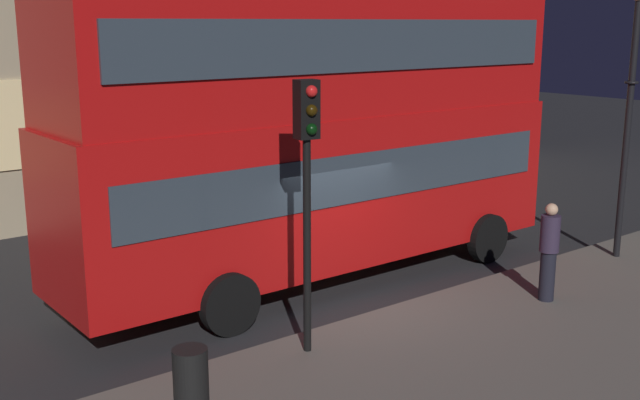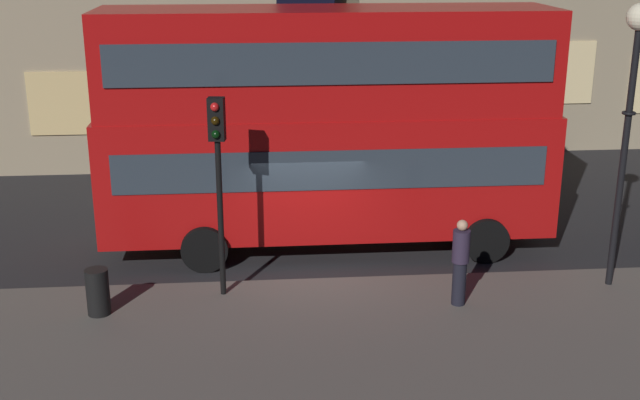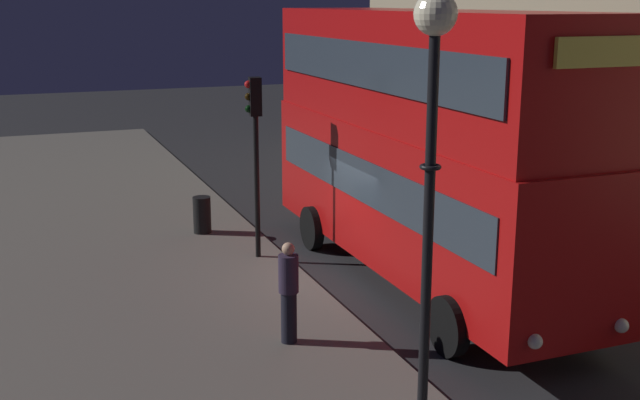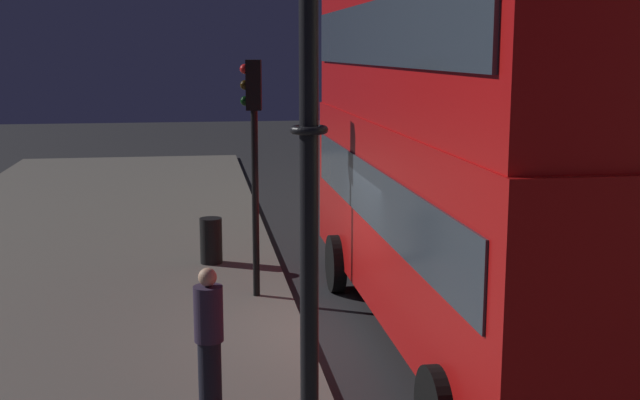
{
  "view_description": "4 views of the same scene",
  "coord_description": "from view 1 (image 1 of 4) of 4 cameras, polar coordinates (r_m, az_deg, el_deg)",
  "views": [
    {
      "loc": [
        -8.56,
        -10.32,
        5.05
      ],
      "look_at": [
        -0.61,
        -0.14,
        2.08
      ],
      "focal_mm": 43.41,
      "sensor_mm": 36.0,
      "label": 1
    },
    {
      "loc": [
        -1.17,
        -17.01,
        7.19
      ],
      "look_at": [
        0.26,
        -0.03,
        1.66
      ],
      "focal_mm": 45.35,
      "sensor_mm": 36.0,
      "label": 2
    },
    {
      "loc": [
        15.04,
        -6.55,
        5.9
      ],
      "look_at": [
        -1.03,
        -0.25,
        1.56
      ],
      "focal_mm": 44.71,
      "sensor_mm": 36.0,
      "label": 3
    },
    {
      "loc": [
        12.21,
        -2.44,
        4.41
      ],
      "look_at": [
        -1.51,
        -0.37,
        1.88
      ],
      "focal_mm": 46.17,
      "sensor_mm": 36.0,
      "label": 4
    }
  ],
  "objects": [
    {
      "name": "street_lamp",
      "position": [
        17.26,
        22.19,
        10.39
      ],
      "size": [
        0.54,
        0.54,
        5.89
      ],
      "color": "black",
      "rests_on": "sidewalk_slab"
    },
    {
      "name": "ground_plane",
      "position": [
        14.33,
        1.6,
        -7.69
      ],
      "size": [
        80.0,
        80.0,
        0.0
      ],
      "primitive_type": "plane",
      "color": "#232326"
    },
    {
      "name": "traffic_light_near_kerb",
      "position": [
        11.25,
        -0.95,
        2.92
      ],
      "size": [
        0.35,
        0.38,
        4.14
      ],
      "rotation": [
        0.0,
        0.0,
        -0.14
      ],
      "color": "black",
      "rests_on": "sidewalk_slab"
    },
    {
      "name": "double_decker_bus",
      "position": [
        14.94,
        -0.06,
        5.74
      ],
      "size": [
        10.66,
        2.89,
        5.71
      ],
      "rotation": [
        0.0,
        0.0,
        0.0
      ],
      "color": "#B20F0F",
      "rests_on": "ground"
    },
    {
      "name": "litter_bin",
      "position": [
        10.19,
        -9.49,
        -13.19
      ],
      "size": [
        0.45,
        0.45,
        0.94
      ],
      "primitive_type": "cylinder",
      "color": "black",
      "rests_on": "sidewalk_slab"
    },
    {
      "name": "pedestrian",
      "position": [
        14.5,
        16.52,
        -3.6
      ],
      "size": [
        0.35,
        0.35,
        1.8
      ],
      "rotation": [
        0.0,
        0.0,
        5.44
      ],
      "color": "black",
      "rests_on": "sidewalk_slab"
    }
  ]
}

